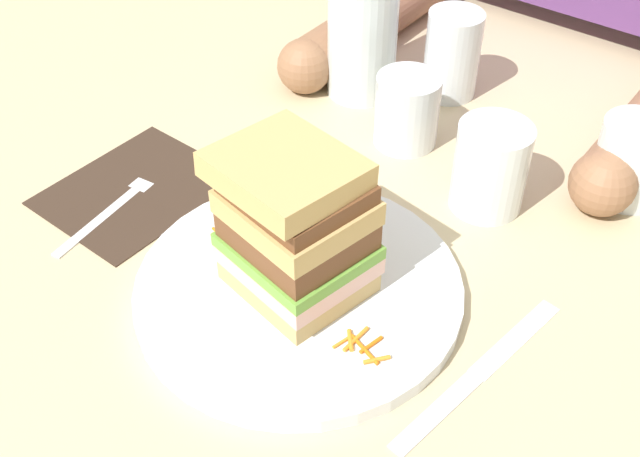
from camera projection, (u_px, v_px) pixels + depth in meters
ground_plane at (320, 275)px, 0.70m from camera, size 3.00×3.00×0.00m
main_plate at (299, 289)px, 0.67m from camera, size 0.28×0.28×0.01m
sandwich at (295, 226)px, 0.63m from camera, size 0.12×0.11×0.13m
carrot_shred_0 at (224, 242)px, 0.70m from camera, size 0.03×0.01×0.00m
carrot_shred_1 at (242, 234)px, 0.71m from camera, size 0.03×0.01×0.00m
carrot_shred_2 at (252, 226)px, 0.72m from camera, size 0.03×0.01×0.00m
carrot_shred_3 at (220, 235)px, 0.71m from camera, size 0.02×0.01×0.00m
carrot_shred_4 at (250, 232)px, 0.71m from camera, size 0.03×0.03×0.00m
carrot_shred_5 at (350, 340)px, 0.62m from camera, size 0.02×0.02×0.00m
carrot_shred_6 at (371, 345)px, 0.62m from camera, size 0.01×0.02×0.00m
carrot_shred_7 at (343, 341)px, 0.62m from camera, size 0.01×0.02×0.00m
carrot_shred_8 at (377, 360)px, 0.61m from camera, size 0.02×0.02×0.00m
carrot_shred_9 at (365, 350)px, 0.61m from camera, size 0.03×0.01×0.00m
carrot_shred_10 at (356, 339)px, 0.62m from camera, size 0.00×0.03×0.00m
napkin_dark at (136, 189)px, 0.78m from camera, size 0.14×0.17×0.00m
fork at (120, 199)px, 0.77m from camera, size 0.03×0.17×0.00m
knife at (475, 376)px, 0.61m from camera, size 0.04×0.20×0.00m
juice_glass at (489, 173)px, 0.74m from camera, size 0.07×0.07×0.09m
water_bottle at (364, 7)px, 0.85m from camera, size 0.08×0.08×0.23m
empty_tumbler_0 at (452, 54)px, 0.88m from camera, size 0.06×0.06×0.10m
empty_tumbler_1 at (633, 160)px, 0.75m from camera, size 0.07×0.07×0.08m
empty_tumbler_2 at (407, 110)px, 0.82m from camera, size 0.07×0.07×0.08m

